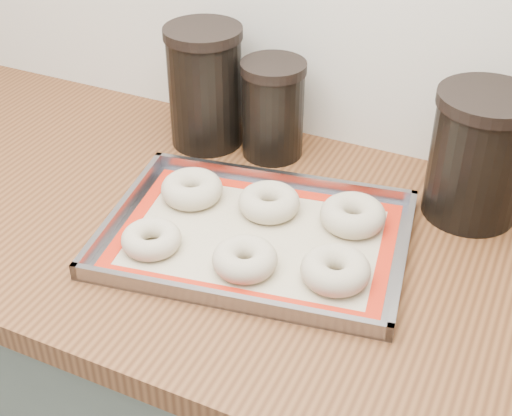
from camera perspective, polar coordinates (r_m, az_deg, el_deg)
The scene contains 12 objects.
countertop at distance 1.11m, azimuth 4.23°, elevation -3.77°, with size 3.06×0.68×0.04m, color brown.
baking_tray at distance 1.10m, azimuth 0.00°, elevation -2.26°, with size 0.51×0.40×0.03m.
baking_mat at distance 1.10m, azimuth 0.00°, elevation -2.35°, with size 0.46×0.35×0.00m.
bagel_front_left at distance 1.08m, azimuth -8.37°, elevation -2.47°, with size 0.09×0.09×0.03m, color beige.
bagel_front_mid at distance 1.03m, azimuth -0.90°, elevation -4.10°, with size 0.10×0.10×0.04m, color beige.
bagel_front_right at distance 1.02m, azimuth 6.38°, elevation -4.94°, with size 0.10×0.10×0.04m, color beige.
bagel_back_left at distance 1.18m, azimuth -5.15°, elevation 1.53°, with size 0.10×0.10×0.04m, color beige.
bagel_back_mid at distance 1.15m, azimuth 1.05°, elevation 0.47°, with size 0.10×0.10×0.04m, color beige.
bagel_back_right at distance 1.13m, azimuth 7.75°, elevation -0.57°, with size 0.10×0.10×0.04m, color beige.
canister_left at distance 1.32m, azimuth -4.09°, elevation 9.67°, with size 0.14×0.14×0.22m.
canister_mid at distance 1.28m, azimuth 1.36°, elevation 7.93°, with size 0.12×0.12×0.18m.
canister_right at distance 1.16m, azimuth 17.37°, elevation 4.04°, with size 0.16×0.16×0.21m.
Camera 1 is at (0.29, 0.86, 1.57)m, focal length 50.00 mm.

